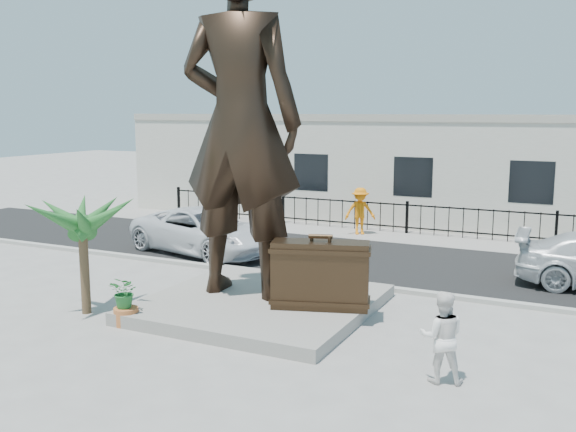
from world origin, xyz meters
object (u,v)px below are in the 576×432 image
suitcase (320,275)px  tourist (442,337)px  statue (240,123)px  car_white (204,231)px

suitcase → tourist: suitcase is taller
statue → tourist: (5.56, -2.50, -3.71)m
statue → tourist: bearing=150.9°
statue → suitcase: 4.14m
statue → tourist: 7.14m
car_white → suitcase: bearing=-113.7°
suitcase → tourist: 4.00m
car_white → statue: bearing=-124.4°
tourist → car_white: size_ratio=0.31×
statue → tourist: size_ratio=5.05×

